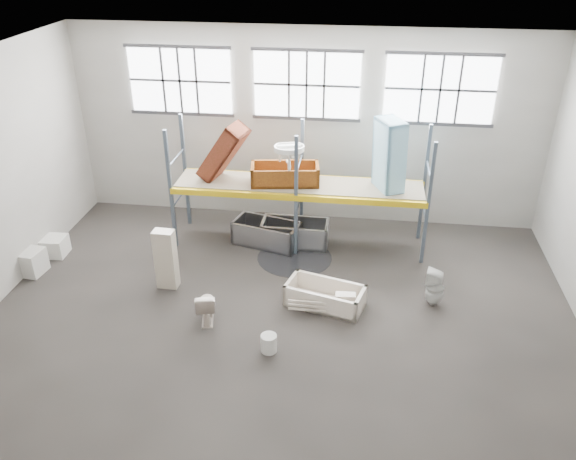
% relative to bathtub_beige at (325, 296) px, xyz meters
% --- Properties ---
extents(floor, '(12.00, 10.00, 0.10)m').
position_rel_bathtub_beige_xyz_m(floor, '(-0.86, -0.87, -0.29)').
color(floor, '#48423E').
rests_on(floor, ground).
extents(ceiling, '(12.00, 10.00, 0.10)m').
position_rel_bathtub_beige_xyz_m(ceiling, '(-0.86, -0.87, 4.81)').
color(ceiling, silver).
rests_on(ceiling, ground).
extents(wall_back, '(12.00, 0.10, 5.00)m').
position_rel_bathtub_beige_xyz_m(wall_back, '(-0.86, 4.18, 2.26)').
color(wall_back, '#A09D95').
rests_on(wall_back, ground).
extents(wall_front, '(12.00, 0.10, 5.00)m').
position_rel_bathtub_beige_xyz_m(wall_front, '(-0.86, -5.92, 2.26)').
color(wall_front, '#9E9B93').
rests_on(wall_front, ground).
extents(window_left, '(2.60, 0.04, 1.60)m').
position_rel_bathtub_beige_xyz_m(window_left, '(-4.06, 4.07, 3.36)').
color(window_left, white).
rests_on(window_left, wall_back).
extents(window_mid, '(2.60, 0.04, 1.60)m').
position_rel_bathtub_beige_xyz_m(window_mid, '(-0.86, 4.07, 3.36)').
color(window_mid, white).
rests_on(window_mid, wall_back).
extents(window_right, '(2.60, 0.04, 1.60)m').
position_rel_bathtub_beige_xyz_m(window_right, '(2.34, 4.07, 3.36)').
color(window_right, white).
rests_on(window_right, wall_back).
extents(rack_upright_la, '(0.08, 0.08, 3.00)m').
position_rel_bathtub_beige_xyz_m(rack_upright_la, '(-3.86, 2.03, 1.26)').
color(rack_upright_la, slate).
rests_on(rack_upright_la, floor).
extents(rack_upright_lb, '(0.08, 0.08, 3.00)m').
position_rel_bathtub_beige_xyz_m(rack_upright_lb, '(-3.86, 3.23, 1.26)').
color(rack_upright_lb, slate).
rests_on(rack_upright_lb, floor).
extents(rack_upright_ma, '(0.08, 0.08, 3.00)m').
position_rel_bathtub_beige_xyz_m(rack_upright_ma, '(-0.86, 2.03, 1.26)').
color(rack_upright_ma, slate).
rests_on(rack_upright_ma, floor).
extents(rack_upright_mb, '(0.08, 0.08, 3.00)m').
position_rel_bathtub_beige_xyz_m(rack_upright_mb, '(-0.86, 3.23, 1.26)').
color(rack_upright_mb, slate).
rests_on(rack_upright_mb, floor).
extents(rack_upright_ra, '(0.08, 0.08, 3.00)m').
position_rel_bathtub_beige_xyz_m(rack_upright_ra, '(2.14, 2.03, 1.26)').
color(rack_upright_ra, slate).
rests_on(rack_upright_ra, floor).
extents(rack_upright_rb, '(0.08, 0.08, 3.00)m').
position_rel_bathtub_beige_xyz_m(rack_upright_rb, '(2.14, 3.23, 1.26)').
color(rack_upright_rb, slate).
rests_on(rack_upright_rb, floor).
extents(rack_beam_front, '(6.00, 0.10, 0.14)m').
position_rel_bathtub_beige_xyz_m(rack_beam_front, '(-0.86, 2.03, 1.26)').
color(rack_beam_front, yellow).
rests_on(rack_beam_front, floor).
extents(rack_beam_back, '(6.00, 0.10, 0.14)m').
position_rel_bathtub_beige_xyz_m(rack_beam_back, '(-0.86, 3.23, 1.26)').
color(rack_beam_back, yellow).
rests_on(rack_beam_back, floor).
extents(shelf_deck, '(5.90, 1.10, 0.03)m').
position_rel_bathtub_beige_xyz_m(shelf_deck, '(-0.86, 2.63, 1.34)').
color(shelf_deck, gray).
rests_on(shelf_deck, floor).
extents(wet_patch, '(1.80, 1.80, 0.00)m').
position_rel_bathtub_beige_xyz_m(wet_patch, '(-0.86, 1.83, -0.23)').
color(wet_patch, black).
rests_on(wet_patch, floor).
extents(bathtub_beige, '(1.75, 1.16, 0.47)m').
position_rel_bathtub_beige_xyz_m(bathtub_beige, '(0.00, 0.00, 0.00)').
color(bathtub_beige, '#F4E4D0').
rests_on(bathtub_beige, floor).
extents(cistern_spare, '(0.42, 0.22, 0.39)m').
position_rel_bathtub_beige_xyz_m(cistern_spare, '(0.43, -0.24, 0.04)').
color(cistern_spare, beige).
rests_on(cistern_spare, bathtub_beige).
extents(sink_in_tub, '(0.47, 0.47, 0.13)m').
position_rel_bathtub_beige_xyz_m(sink_in_tub, '(-0.33, -0.18, -0.08)').
color(sink_in_tub, beige).
rests_on(sink_in_tub, bathtub_beige).
extents(toilet_beige, '(0.53, 0.76, 0.71)m').
position_rel_bathtub_beige_xyz_m(toilet_beige, '(-2.33, -0.84, 0.12)').
color(toilet_beige, silver).
rests_on(toilet_beige, floor).
extents(cistern_tall, '(0.45, 0.30, 1.38)m').
position_rel_bathtub_beige_xyz_m(cistern_tall, '(-3.49, 0.27, 0.45)').
color(cistern_tall, beige).
rests_on(cistern_tall, floor).
extents(toilet_white, '(0.46, 0.45, 0.83)m').
position_rel_bathtub_beige_xyz_m(toilet_white, '(2.27, 0.33, 0.18)').
color(toilet_white, white).
rests_on(toilet_white, floor).
extents(steel_tub_left, '(1.77, 1.16, 0.60)m').
position_rel_bathtub_beige_xyz_m(steel_tub_left, '(-1.64, 2.42, 0.06)').
color(steel_tub_left, '#A4A5AC').
rests_on(steel_tub_left, floor).
extents(steel_tub_right, '(1.65, 0.78, 0.60)m').
position_rel_bathtub_beige_xyz_m(steel_tub_right, '(-0.94, 2.52, 0.06)').
color(steel_tub_right, '#B6B8BE').
rests_on(steel_tub_right, floor).
extents(rust_tub_flat, '(1.71, 0.99, 0.45)m').
position_rel_bathtub_beige_xyz_m(rust_tub_flat, '(-1.21, 2.63, 1.58)').
color(rust_tub_flat, '#915513').
rests_on(rust_tub_flat, shelf_deck).
extents(rust_tub_tilted, '(1.34, 0.95, 1.48)m').
position_rel_bathtub_beige_xyz_m(rust_tub_tilted, '(-2.68, 2.64, 2.06)').
color(rust_tub_tilted, maroon).
rests_on(rust_tub_tilted, shelf_deck).
extents(sink_on_shelf, '(0.82, 0.71, 0.62)m').
position_rel_bathtub_beige_xyz_m(sink_on_shelf, '(-1.06, 2.29, 1.86)').
color(sink_on_shelf, white).
rests_on(sink_on_shelf, rust_tub_flat).
extents(blue_tub_upright, '(0.83, 0.96, 1.74)m').
position_rel_bathtub_beige_xyz_m(blue_tub_upright, '(1.21, 2.64, 2.16)').
color(blue_tub_upright, '#98DAF8').
rests_on(blue_tub_upright, shelf_deck).
extents(bucket, '(0.32, 0.32, 0.36)m').
position_rel_bathtub_beige_xyz_m(bucket, '(-0.93, -1.61, -0.06)').
color(bucket, silver).
rests_on(bucket, floor).
extents(carton_near, '(0.72, 0.64, 0.57)m').
position_rel_bathtub_beige_xyz_m(carton_near, '(-6.82, 0.39, 0.05)').
color(carton_near, silver).
rests_on(carton_near, floor).
extents(carton_far, '(0.57, 0.57, 0.45)m').
position_rel_bathtub_beige_xyz_m(carton_far, '(-6.63, 1.22, -0.01)').
color(carton_far, silver).
rests_on(carton_far, floor).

